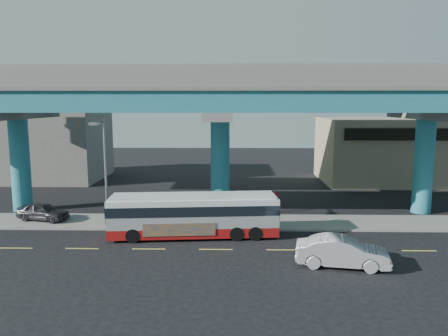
{
  "coord_description": "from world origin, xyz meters",
  "views": [
    {
      "loc": [
        0.98,
        -25.21,
        8.58
      ],
      "look_at": [
        0.41,
        4.0,
        4.27
      ],
      "focal_mm": 35.0,
      "sensor_mm": 36.0,
      "label": 1
    }
  ],
  "objects_px": {
    "sedan": "(342,252)",
    "street_lamp": "(103,158)",
    "stop_sign": "(275,202)",
    "parked_car": "(43,212)",
    "transit_bus": "(194,214)"
  },
  "relations": [
    {
      "from": "sedan",
      "to": "street_lamp",
      "type": "relative_size",
      "value": 0.68
    },
    {
      "from": "sedan",
      "to": "street_lamp",
      "type": "distance_m",
      "value": 16.36
    },
    {
      "from": "sedan",
      "to": "street_lamp",
      "type": "height_order",
      "value": "street_lamp"
    },
    {
      "from": "transit_bus",
      "to": "parked_car",
      "type": "height_order",
      "value": "transit_bus"
    },
    {
      "from": "transit_bus",
      "to": "stop_sign",
      "type": "relative_size",
      "value": 4.61
    },
    {
      "from": "parked_car",
      "to": "street_lamp",
      "type": "height_order",
      "value": "street_lamp"
    },
    {
      "from": "transit_bus",
      "to": "parked_car",
      "type": "xyz_separation_m",
      "value": [
        -11.33,
        3.3,
        -0.73
      ]
    },
    {
      "from": "parked_car",
      "to": "street_lamp",
      "type": "relative_size",
      "value": 0.55
    },
    {
      "from": "sedan",
      "to": "stop_sign",
      "type": "xyz_separation_m",
      "value": [
        -2.92,
        7.06,
        1.06
      ]
    },
    {
      "from": "street_lamp",
      "to": "stop_sign",
      "type": "relative_size",
      "value": 3.1
    },
    {
      "from": "transit_bus",
      "to": "sedan",
      "type": "relative_size",
      "value": 2.17
    },
    {
      "from": "sedan",
      "to": "stop_sign",
      "type": "relative_size",
      "value": 2.12
    },
    {
      "from": "sedan",
      "to": "street_lamp",
      "type": "xyz_separation_m",
      "value": [
        -14.48,
        6.33,
        4.21
      ]
    },
    {
      "from": "stop_sign",
      "to": "parked_car",
      "type": "bearing_deg",
      "value": 166.0
    },
    {
      "from": "parked_car",
      "to": "stop_sign",
      "type": "relative_size",
      "value": 1.69
    }
  ]
}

